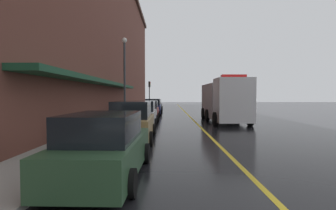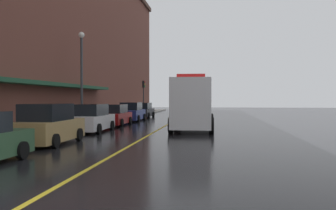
{
  "view_description": "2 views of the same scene",
  "coord_description": "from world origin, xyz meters",
  "px_view_note": "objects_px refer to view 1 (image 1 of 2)",
  "views": [
    {
      "loc": [
        -2.25,
        -3.41,
        2.21
      ],
      "look_at": [
        -2.31,
        23.42,
        1.21
      ],
      "focal_mm": 28.22,
      "sensor_mm": 36.0,
      "label": 1
    },
    {
      "loc": [
        3.85,
        -7.3,
        2.18
      ],
      "look_at": [
        0.63,
        18.21,
        1.71
      ],
      "focal_mm": 39.56,
      "sensor_mm": 36.0,
      "label": 2
    }
  ],
  "objects_px": {
    "parked_car_0": "(105,147)",
    "traffic_light_near": "(150,89)",
    "parked_car_4": "(154,107)",
    "parking_meter_0": "(113,116)",
    "parked_car_3": "(149,110)",
    "parking_meter_1": "(98,122)",
    "parking_meter_2": "(96,122)",
    "box_truck": "(224,101)",
    "street_lamp_left": "(125,69)",
    "parked_car_5": "(156,105)",
    "parking_meter_3": "(123,112)",
    "parked_car_1": "(133,122)",
    "parked_car_2": "(144,114)"
  },
  "relations": [
    {
      "from": "parked_car_0",
      "to": "traffic_light_near",
      "type": "bearing_deg",
      "value": 3.73
    },
    {
      "from": "parked_car_4",
      "to": "traffic_light_near",
      "type": "xyz_separation_m",
      "value": [
        -1.3,
        12.64,
        2.32
      ]
    },
    {
      "from": "parked_car_4",
      "to": "parking_meter_0",
      "type": "xyz_separation_m",
      "value": [
        -1.37,
        -15.92,
        0.23
      ]
    },
    {
      "from": "parking_meter_0",
      "to": "parked_car_3",
      "type": "bearing_deg",
      "value": 82.64
    },
    {
      "from": "parked_car_0",
      "to": "parked_car_4",
      "type": "xyz_separation_m",
      "value": [
        -0.03,
        23.56,
        0.02
      ]
    },
    {
      "from": "parking_meter_1",
      "to": "parking_meter_2",
      "type": "height_order",
      "value": "same"
    },
    {
      "from": "box_truck",
      "to": "parking_meter_1",
      "type": "distance_m",
      "value": 12.93
    },
    {
      "from": "parked_car_3",
      "to": "parked_car_0",
      "type": "bearing_deg",
      "value": -179.98
    },
    {
      "from": "traffic_light_near",
      "to": "street_lamp_left",
      "type": "bearing_deg",
      "value": -91.83
    },
    {
      "from": "parked_car_5",
      "to": "parking_meter_0",
      "type": "bearing_deg",
      "value": 178.72
    },
    {
      "from": "box_truck",
      "to": "parking_meter_3",
      "type": "distance_m",
      "value": 8.69
    },
    {
      "from": "parked_car_0",
      "to": "street_lamp_left",
      "type": "relative_size",
      "value": 0.69
    },
    {
      "from": "parking_meter_1",
      "to": "street_lamp_left",
      "type": "relative_size",
      "value": 0.19
    },
    {
      "from": "parked_car_5",
      "to": "parking_meter_1",
      "type": "distance_m",
      "value": 25.19
    },
    {
      "from": "parked_car_0",
      "to": "parking_meter_2",
      "type": "distance_m",
      "value": 4.44
    },
    {
      "from": "parked_car_0",
      "to": "parking_meter_2",
      "type": "xyz_separation_m",
      "value": [
        -1.4,
        4.2,
        0.25
      ]
    },
    {
      "from": "parked_car_1",
      "to": "parking_meter_1",
      "type": "distance_m",
      "value": 1.92
    },
    {
      "from": "parked_car_0",
      "to": "parked_car_3",
      "type": "xyz_separation_m",
      "value": [
        -0.1,
        17.72,
        -0.02
      ]
    },
    {
      "from": "box_truck",
      "to": "parked_car_1",
      "type": "bearing_deg",
      "value": -35.92
    },
    {
      "from": "parking_meter_3",
      "to": "street_lamp_left",
      "type": "height_order",
      "value": "street_lamp_left"
    },
    {
      "from": "traffic_light_near",
      "to": "parked_car_5",
      "type": "bearing_deg",
      "value": -79.37
    },
    {
      "from": "parked_car_0",
      "to": "parking_meter_3",
      "type": "height_order",
      "value": "parked_car_0"
    },
    {
      "from": "parked_car_2",
      "to": "traffic_light_near",
      "type": "relative_size",
      "value": 1.08
    },
    {
      "from": "parked_car_0",
      "to": "parking_meter_1",
      "type": "xyz_separation_m",
      "value": [
        -1.4,
        4.43,
        0.25
      ]
    },
    {
      "from": "parked_car_0",
      "to": "parked_car_1",
      "type": "relative_size",
      "value": 1.02
    },
    {
      "from": "parked_car_4",
      "to": "street_lamp_left",
      "type": "xyz_separation_m",
      "value": [
        -1.97,
        -8.03,
        3.57
      ]
    },
    {
      "from": "parking_meter_0",
      "to": "parked_car_2",
      "type": "bearing_deg",
      "value": 73.99
    },
    {
      "from": "parked_car_2",
      "to": "parked_car_4",
      "type": "xyz_separation_m",
      "value": [
        0.06,
        11.39,
        -0.0
      ]
    },
    {
      "from": "parked_car_5",
      "to": "parking_meter_2",
      "type": "height_order",
      "value": "parked_car_5"
    },
    {
      "from": "parked_car_4",
      "to": "street_lamp_left",
      "type": "distance_m",
      "value": 9.01
    },
    {
      "from": "parked_car_3",
      "to": "parked_car_5",
      "type": "xyz_separation_m",
      "value": [
        0.0,
        11.86,
        -0.01
      ]
    },
    {
      "from": "parked_car_1",
      "to": "parking_meter_0",
      "type": "distance_m",
      "value": 2.33
    },
    {
      "from": "parked_car_4",
      "to": "parking_meter_2",
      "type": "xyz_separation_m",
      "value": [
        -1.37,
        -19.36,
        0.23
      ]
    },
    {
      "from": "parked_car_1",
      "to": "parked_car_4",
      "type": "distance_m",
      "value": 17.8
    },
    {
      "from": "parked_car_1",
      "to": "street_lamp_left",
      "type": "relative_size",
      "value": 0.68
    },
    {
      "from": "parked_car_2",
      "to": "parking_meter_0",
      "type": "relative_size",
      "value": 3.48
    },
    {
      "from": "box_truck",
      "to": "parked_car_5",
      "type": "bearing_deg",
      "value": -157.29
    },
    {
      "from": "parking_meter_2",
      "to": "street_lamp_left",
      "type": "xyz_separation_m",
      "value": [
        -0.6,
        11.33,
        3.34
      ]
    },
    {
      "from": "parked_car_0",
      "to": "parking_meter_2",
      "type": "height_order",
      "value": "parked_car_0"
    },
    {
      "from": "parking_meter_1",
      "to": "parking_meter_3",
      "type": "height_order",
      "value": "same"
    },
    {
      "from": "parked_car_4",
      "to": "parking_meter_2",
      "type": "height_order",
      "value": "parked_car_4"
    },
    {
      "from": "parked_car_4",
      "to": "street_lamp_left",
      "type": "relative_size",
      "value": 0.7
    },
    {
      "from": "parked_car_4",
      "to": "box_truck",
      "type": "height_order",
      "value": "box_truck"
    },
    {
      "from": "parking_meter_1",
      "to": "parking_meter_2",
      "type": "distance_m",
      "value": 0.23
    },
    {
      "from": "parked_car_2",
      "to": "box_truck",
      "type": "xyz_separation_m",
      "value": [
        6.42,
        2.61,
        0.91
      ]
    },
    {
      "from": "parked_car_1",
      "to": "parked_car_2",
      "type": "xyz_separation_m",
      "value": [
        -0.07,
        6.41,
        -0.05
      ]
    },
    {
      "from": "parking_meter_0",
      "to": "parked_car_5",
      "type": "bearing_deg",
      "value": 86.6
    },
    {
      "from": "parked_car_4",
      "to": "traffic_light_near",
      "type": "bearing_deg",
      "value": 5.16
    },
    {
      "from": "parked_car_2",
      "to": "parking_meter_0",
      "type": "distance_m",
      "value": 4.72
    },
    {
      "from": "parked_car_5",
      "to": "box_truck",
      "type": "xyz_separation_m",
      "value": [
        6.42,
        -14.8,
        0.96
      ]
    }
  ]
}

